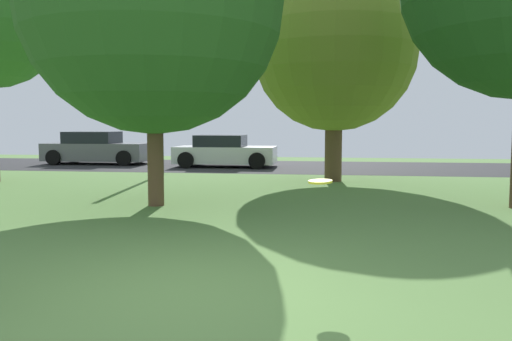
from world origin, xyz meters
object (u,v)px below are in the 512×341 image
object	(u,v)px
parked_car_grey	(96,149)
parked_car_white	(225,152)
birch_tree_lone	(335,49)
frisbee_disc	(320,182)
street_lamp_post	(161,109)
oak_tree_left	(153,2)

from	to	relation	value
parked_car_grey	parked_car_white	xyz separation A→B (m)	(5.79, -0.71, -0.05)
birch_tree_lone	frisbee_disc	bearing A→B (deg)	-91.04
parked_car_white	street_lamp_post	bearing A→B (deg)	-113.83
oak_tree_left	street_lamp_post	world-z (taller)	oak_tree_left
birch_tree_lone	frisbee_disc	distance (m)	10.65
birch_tree_lone	oak_tree_left	bearing A→B (deg)	-125.21
parked_car_grey	parked_car_white	bearing A→B (deg)	-6.96
birch_tree_lone	parked_car_grey	bearing A→B (deg)	151.85
birch_tree_lone	parked_car_white	size ratio (longest dim) A/B	1.60
oak_tree_left	frisbee_disc	bearing A→B (deg)	-53.88
oak_tree_left	birch_tree_lone	bearing A→B (deg)	54.79
birch_tree_lone	frisbee_disc	size ratio (longest dim) A/B	16.97
birch_tree_lone	street_lamp_post	bearing A→B (deg)	167.51
oak_tree_left	parked_car_grey	distance (m)	13.00
oak_tree_left	birch_tree_lone	size ratio (longest dim) A/B	1.09
oak_tree_left	parked_car_white	distance (m)	10.71
birch_tree_lone	frisbee_disc	xyz separation A→B (m)	(-0.19, -10.26, -2.84)
oak_tree_left	street_lamp_post	xyz separation A→B (m)	(-2.06, 6.64, -2.01)
frisbee_disc	street_lamp_post	bearing A→B (deg)	116.04
parked_car_white	street_lamp_post	world-z (taller)	street_lamp_post
oak_tree_left	parked_car_grey	xyz separation A→B (m)	(-6.34, 10.76, -3.61)
birch_tree_lone	parked_car_white	xyz separation A→B (m)	(-4.32, 4.71, -3.36)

